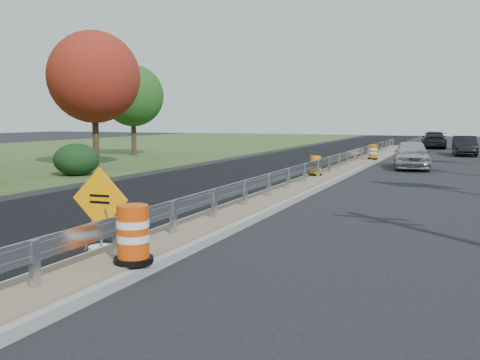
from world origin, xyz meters
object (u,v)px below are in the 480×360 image
at_px(barrel_median_mid, 316,166).
at_px(barrel_median_far, 373,152).
at_px(caution_sign, 101,232).
at_px(car_silver, 412,154).
at_px(car_dark_far, 434,140).
at_px(barrel_median_near, 133,235).
at_px(car_dark_mid, 465,146).

xyz_separation_m(barrel_median_mid, barrel_median_far, (0.81, 10.00, 0.02)).
relative_size(caution_sign, car_silver, 0.39).
distance_m(barrel_median_far, car_silver, 3.71).
height_order(caution_sign, car_dark_far, caution_sign).
xyz_separation_m(barrel_median_mid, car_dark_far, (3.20, 28.09, 0.11)).
height_order(barrel_median_mid, car_dark_far, car_dark_far).
distance_m(barrel_median_far, car_dark_far, 18.25).
bearing_deg(barrel_median_far, car_dark_far, 82.47).
height_order(barrel_median_far, car_silver, car_silver).
bearing_deg(barrel_median_far, caution_sign, -93.48).
bearing_deg(barrel_median_far, barrel_median_near, -90.00).
relative_size(barrel_median_mid, car_silver, 0.19).
bearing_deg(barrel_median_near, caution_sign, 145.31).
distance_m(caution_sign, car_dark_far, 42.10).
bearing_deg(car_dark_mid, car_silver, -106.84).
relative_size(barrel_median_near, barrel_median_mid, 1.20).
height_order(car_dark_mid, car_dark_far, car_dark_far).
bearing_deg(barrel_median_mid, caution_sign, -92.65).
height_order(barrel_median_far, car_dark_far, car_dark_far).
relative_size(barrel_median_mid, car_dark_far, 0.16).
bearing_deg(barrel_median_mid, car_silver, 65.59).
height_order(caution_sign, car_dark_mid, caution_sign).
distance_m(caution_sign, car_silver, 21.42).
bearing_deg(barrel_median_mid, car_dark_far, 83.50).
distance_m(barrel_median_near, car_dark_mid, 34.35).
bearing_deg(car_silver, barrel_median_mid, -122.36).
bearing_deg(barrel_median_near, barrel_median_far, 90.00).
height_order(caution_sign, barrel_median_mid, caution_sign).
distance_m(barrel_median_mid, car_dark_far, 28.27).
relative_size(barrel_median_near, car_dark_mid, 0.23).
relative_size(barrel_median_near, car_dark_far, 0.19).
xyz_separation_m(car_silver, car_dark_mid, (2.51, 11.93, -0.06)).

